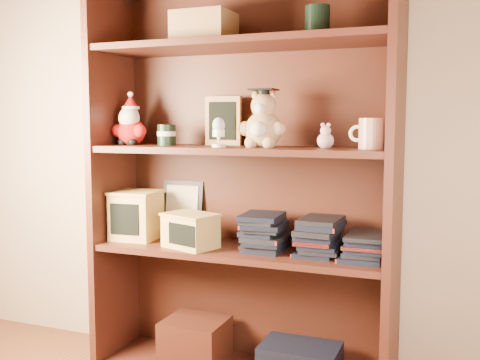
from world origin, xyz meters
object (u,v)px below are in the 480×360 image
object	(u,v)px
teacher_mug	(370,134)
grad_teddy_bear	(263,124)
bookcase	(244,189)
treats_box	(136,215)

from	to	relation	value
teacher_mug	grad_teddy_bear	bearing A→B (deg)	-179.02
bookcase	grad_teddy_bear	distance (m)	0.28
teacher_mug	treats_box	size ratio (longest dim) A/B	0.60
grad_teddy_bear	teacher_mug	distance (m)	0.40
bookcase	teacher_mug	distance (m)	0.55
grad_teddy_bear	treats_box	world-z (taller)	grad_teddy_bear
bookcase	teacher_mug	xyz separation A→B (m)	(0.50, -0.05, 0.23)
bookcase	treats_box	xyz separation A→B (m)	(-0.47, -0.05, -0.12)
grad_teddy_bear	teacher_mug	size ratio (longest dim) A/B	1.84
grad_teddy_bear	treats_box	bearing A→B (deg)	179.40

